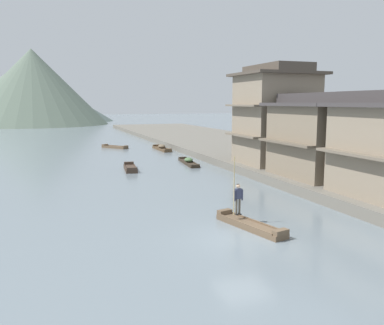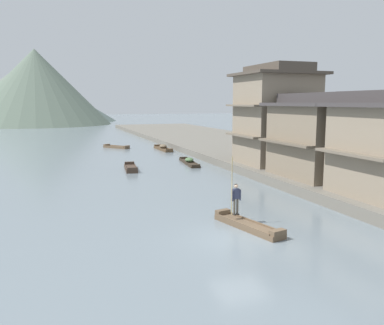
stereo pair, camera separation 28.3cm
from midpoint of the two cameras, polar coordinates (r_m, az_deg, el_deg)
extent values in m
plane|color=slate|center=(18.91, 6.85, -10.63)|extent=(400.00, 400.00, 0.00)
cube|color=#6B665B|center=(52.31, 8.09, 1.98)|extent=(18.00, 110.00, 0.71)
cube|color=brown|center=(20.43, 7.77, -8.82)|extent=(1.88, 4.48, 0.25)
cube|color=brown|center=(18.94, 11.92, -9.56)|extent=(0.85, 0.53, 0.23)
cube|color=brown|center=(21.88, 4.24, -6.94)|extent=(0.85, 0.53, 0.23)
cube|color=brown|center=(20.63, 8.62, -8.18)|extent=(0.99, 3.81, 0.08)
cube|color=brown|center=(20.13, 6.93, -8.57)|extent=(0.99, 3.81, 0.08)
cube|color=black|center=(21.03, 6.34, -7.21)|extent=(0.11, 0.23, 0.05)
cylinder|color=#4C473D|center=(20.95, 6.31, -6.09)|extent=(0.11, 0.11, 0.78)
cube|color=black|center=(20.94, 5.91, -7.27)|extent=(0.11, 0.23, 0.05)
cylinder|color=#4C473D|center=(20.87, 5.87, -6.14)|extent=(0.11, 0.11, 0.78)
cube|color=#2D334C|center=(20.76, 6.12, -4.38)|extent=(0.33, 0.22, 0.52)
cylinder|color=#2D334C|center=(20.82, 6.70, -4.54)|extent=(0.08, 0.08, 0.56)
cylinder|color=#2D334C|center=(20.62, 5.69, -4.66)|extent=(0.08, 0.08, 0.56)
sphere|color=#DBB28E|center=(20.67, 6.13, -3.30)|extent=(0.20, 0.20, 0.20)
sphere|color=black|center=(20.68, 6.12, -3.24)|extent=(0.18, 0.18, 0.18)
cylinder|color=tan|center=(20.43, 5.54, -3.28)|extent=(0.04, 0.04, 3.00)
cube|color=brown|center=(56.23, -10.94, 2.12)|extent=(3.26, 3.79, 0.24)
cube|color=brown|center=(54.96, -9.55, 2.25)|extent=(0.96, 0.86, 0.21)
cube|color=brown|center=(57.48, -12.28, 2.44)|extent=(0.96, 0.86, 0.21)
cube|color=brown|center=(56.56, -10.61, 2.32)|extent=(2.19, 2.80, 0.08)
cube|color=brown|center=(55.87, -11.28, 2.23)|extent=(2.19, 2.80, 0.08)
cube|color=#33281E|center=(41.06, -0.69, -0.06)|extent=(1.51, 5.82, 0.18)
cube|color=#33281E|center=(43.66, -1.51, 0.68)|extent=(0.87, 0.44, 0.16)
cube|color=#33281E|center=(38.41, 0.24, -0.39)|extent=(0.87, 0.44, 0.16)
cube|color=#33281E|center=(40.94, -1.27, 0.10)|extent=(0.61, 5.23, 0.08)
cube|color=#33281E|center=(41.14, -0.11, 0.14)|extent=(0.61, 5.23, 0.08)
ellipsoid|color=#4C6B42|center=(41.01, -0.69, 0.38)|extent=(0.95, 1.25, 0.46)
cube|color=#423328|center=(37.70, -8.88, -0.86)|extent=(1.43, 3.89, 0.27)
cube|color=#423328|center=(35.94, -8.67, -0.89)|extent=(0.94, 0.46, 0.25)
cube|color=#423328|center=(39.38, -9.08, -0.08)|extent=(0.94, 0.46, 0.25)
cube|color=#423328|center=(37.71, -8.18, -0.57)|extent=(0.45, 3.29, 0.08)
cube|color=#423328|center=(37.64, -9.59, -0.62)|extent=(0.45, 3.29, 0.08)
cube|color=brown|center=(53.16, -4.43, 1.89)|extent=(1.14, 5.64, 0.24)
cube|color=brown|center=(55.67, -5.21, 2.41)|extent=(0.93, 0.38, 0.22)
cube|color=brown|center=(50.60, -3.57, 1.83)|extent=(0.93, 0.38, 0.22)
cube|color=brown|center=(53.01, -4.91, 2.04)|extent=(0.19, 5.12, 0.08)
cube|color=brown|center=(53.27, -3.94, 2.08)|extent=(0.19, 5.12, 0.08)
ellipsoid|color=brown|center=(53.11, -4.43, 2.29)|extent=(0.95, 1.31, 0.50)
cube|color=#6E6151|center=(24.31, 21.24, 1.12)|extent=(0.70, 5.48, 0.16)
cube|color=#7F705B|center=(31.55, 17.38, 2.86)|extent=(5.50, 6.35, 5.20)
cube|color=brown|center=(29.78, 12.60, 2.73)|extent=(0.70, 6.35, 0.16)
cube|color=#3D3838|center=(31.42, 17.59, 7.80)|extent=(6.40, 7.25, 0.24)
cube|color=#3D3838|center=(31.42, 17.63, 8.66)|extent=(3.30, 7.25, 0.70)
cube|color=gray|center=(37.22, 11.45, 5.88)|extent=(6.00, 5.49, 7.80)
cube|color=#6E6151|center=(35.69, 6.77, 3.79)|extent=(0.70, 5.49, 0.16)
cube|color=#6E6151|center=(35.57, 6.84, 7.97)|extent=(0.70, 5.49, 0.16)
cube|color=#4C4238|center=(37.27, 11.63, 12.06)|extent=(6.90, 6.39, 0.24)
cube|color=#4C4238|center=(37.30, 11.65, 12.78)|extent=(3.60, 6.39, 0.70)
cone|color=slate|center=(134.39, -24.69, 8.17)|extent=(36.70, 36.70, 14.63)
cone|color=#4C5B56|center=(143.91, -21.05, 8.43)|extent=(48.99, 48.99, 15.03)
cone|color=#5B6B5B|center=(123.66, -21.53, 9.86)|extent=(40.84, 40.84, 20.96)
camera|label=1|loc=(0.14, -90.24, -0.04)|focal=37.93mm
camera|label=2|loc=(0.14, 89.76, 0.04)|focal=37.93mm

